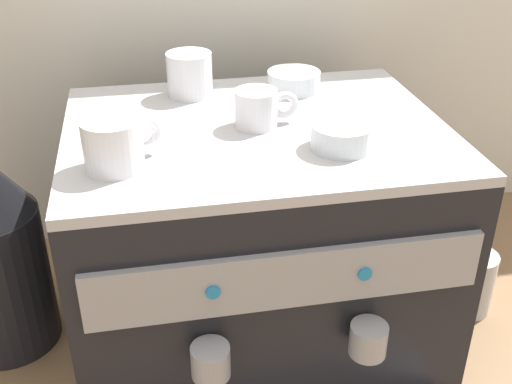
{
  "coord_description": "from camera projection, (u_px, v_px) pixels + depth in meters",
  "views": [
    {
      "loc": [
        -0.18,
        -0.92,
        0.82
      ],
      "look_at": [
        0.0,
        0.0,
        0.29
      ],
      "focal_mm": 44.25,
      "sensor_mm": 36.0,
      "label": 1
    }
  ],
  "objects": [
    {
      "name": "ground_plane",
      "position": [
        256.0,
        324.0,
        1.22
      ],
      "size": [
        4.0,
        4.0,
        0.0
      ],
      "primitive_type": "plane",
      "color": "brown"
    },
    {
      "name": "tiled_backsplash_wall",
      "position": [
        220.0,
        1.0,
        1.3
      ],
      "size": [
        2.8,
        0.03,
        1.05
      ],
      "primitive_type": "cube",
      "color": "silver",
      "rests_on": "ground_plane"
    },
    {
      "name": "espresso_machine",
      "position": [
        257.0,
        236.0,
        1.11
      ],
      "size": [
        0.61,
        0.58,
        0.41
      ],
      "color": "black",
      "rests_on": "ground_plane"
    },
    {
      "name": "ceramic_cup_0",
      "position": [
        260.0,
        107.0,
        1.01
      ],
      "size": [
        0.1,
        0.07,
        0.06
      ],
      "color": "white",
      "rests_on": "espresso_machine"
    },
    {
      "name": "ceramic_cup_1",
      "position": [
        116.0,
        144.0,
        0.87
      ],
      "size": [
        0.11,
        0.09,
        0.07
      ],
      "color": "white",
      "rests_on": "espresso_machine"
    },
    {
      "name": "ceramic_cup_2",
      "position": [
        190.0,
        74.0,
        1.12
      ],
      "size": [
        0.08,
        0.12,
        0.08
      ],
      "color": "white",
      "rests_on": "espresso_machine"
    },
    {
      "name": "ceramic_bowl_0",
      "position": [
        294.0,
        81.0,
        1.15
      ],
      "size": [
        0.1,
        0.1,
        0.04
      ],
      "color": "silver",
      "rests_on": "espresso_machine"
    },
    {
      "name": "ceramic_bowl_1",
      "position": [
        341.0,
        137.0,
        0.93
      ],
      "size": [
        0.09,
        0.09,
        0.04
      ],
      "color": "silver",
      "rests_on": "espresso_machine"
    },
    {
      "name": "milk_pitcher",
      "position": [
        471.0,
        282.0,
        1.23
      ],
      "size": [
        0.09,
        0.09,
        0.13
      ],
      "primitive_type": "cylinder",
      "color": "#B7B7BC",
      "rests_on": "ground_plane"
    }
  ]
}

